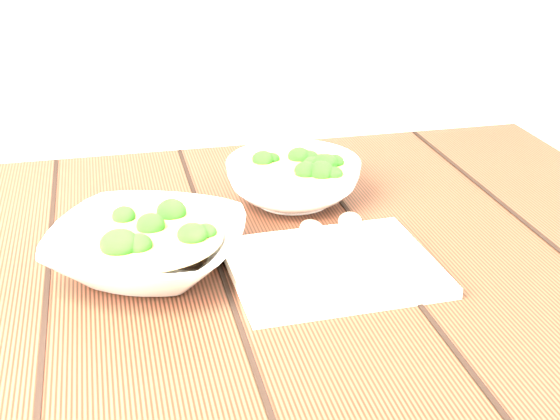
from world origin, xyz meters
name	(u,v)px	position (x,y,z in m)	size (l,w,h in m)	color
table	(235,338)	(0.00, 0.00, 0.63)	(1.20, 0.80, 0.75)	#3B1A10
soup_bowl_front	(147,247)	(-0.10, -0.01, 0.78)	(0.30, 0.30, 0.07)	silver
soup_bowl_back	(293,179)	(0.11, 0.15, 0.78)	(0.24, 0.24, 0.07)	silver
trivet	(192,247)	(-0.05, 0.01, 0.76)	(0.10, 0.10, 0.02)	black
napkin	(332,267)	(0.11, -0.07, 0.76)	(0.24, 0.20, 0.01)	beige
spoon_left	(316,242)	(0.10, -0.02, 0.77)	(0.05, 0.20, 0.01)	#BBB6A5
spoon_right	(350,234)	(0.15, -0.01, 0.77)	(0.08, 0.19, 0.01)	#BBB6A5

